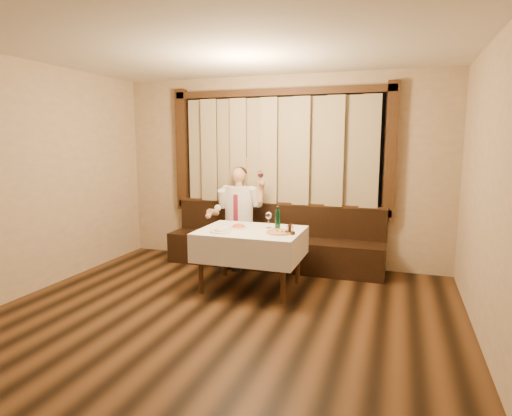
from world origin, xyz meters
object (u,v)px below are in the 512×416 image
(banquette, at_px, (274,246))
(cruet_caddy, at_px, (290,231))
(pizza, at_px, (279,232))
(pasta_red, at_px, (239,225))
(seated_man, at_px, (238,209))
(green_bottle, at_px, (278,220))
(pasta_cream, at_px, (221,229))
(dining_table, at_px, (251,238))

(banquette, xyz_separation_m, cruet_caddy, (0.53, -1.12, 0.49))
(pizza, distance_m, pasta_red, 0.60)
(banquette, relative_size, seated_man, 2.18)
(pasta_red, relative_size, green_bottle, 0.87)
(pizza, height_order, cruet_caddy, cruet_caddy)
(pasta_cream, height_order, seated_man, seated_man)
(banquette, distance_m, pasta_red, 1.09)
(cruet_caddy, bearing_deg, pizza, -159.35)
(dining_table, relative_size, pasta_cream, 4.71)
(banquette, relative_size, pasta_cream, 11.86)
(seated_man, bearing_deg, banquette, 9.57)
(banquette, height_order, pizza, banquette)
(pasta_red, bearing_deg, seated_man, 111.87)
(dining_table, bearing_deg, cruet_caddy, -10.89)
(pasta_red, height_order, pasta_cream, pasta_cream)
(banquette, bearing_deg, seated_man, -170.43)
(pizza, bearing_deg, seated_man, 132.07)
(pizza, distance_m, cruet_caddy, 0.13)
(pasta_red, height_order, cruet_caddy, cruet_caddy)
(banquette, relative_size, pasta_red, 12.10)
(banquette, distance_m, pasta_cream, 1.38)
(pizza, relative_size, pasta_red, 1.23)
(pasta_cream, bearing_deg, pizza, 11.16)
(banquette, xyz_separation_m, pasta_red, (-0.19, -0.96, 0.48))
(pizza, height_order, pasta_cream, pasta_cream)
(dining_table, relative_size, green_bottle, 4.19)
(pizza, distance_m, green_bottle, 0.22)
(dining_table, relative_size, pizza, 3.89)
(pizza, bearing_deg, pasta_red, 164.79)
(dining_table, bearing_deg, green_bottle, 12.94)
(pizza, bearing_deg, green_bottle, 111.70)
(pizza, xyz_separation_m, pasta_red, (-0.58, 0.16, 0.02))
(dining_table, bearing_deg, banquette, 90.00)
(dining_table, height_order, green_bottle, green_bottle)
(pasta_red, xyz_separation_m, cruet_caddy, (0.71, -0.16, 0.01))
(dining_table, bearing_deg, seated_man, 119.93)
(banquette, bearing_deg, cruet_caddy, -64.97)
(pasta_red, height_order, green_bottle, green_bottle)
(dining_table, bearing_deg, pasta_cream, -142.14)
(dining_table, height_order, pasta_red, pasta_red)
(banquette, bearing_deg, dining_table, -90.00)
(pasta_cream, relative_size, green_bottle, 0.89)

